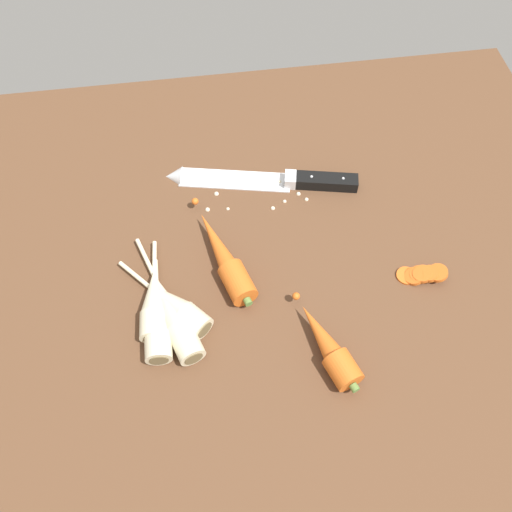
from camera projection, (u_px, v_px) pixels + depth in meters
The scene contains 10 objects.
ground_plane at pixel (254, 257), 91.61cm from camera, with size 120.00×90.00×4.00cm, color brown.
chefs_knife at pixel (258, 179), 97.37cm from camera, with size 34.62×10.69×4.18cm.
whole_carrot at pixel (224, 257), 86.76cm from camera, with size 9.33×21.79×4.20cm.
whole_carrot_second at pixel (329, 347), 78.48cm from camera, with size 8.44×16.65×4.20cm.
parsnip_front at pixel (173, 315), 81.34cm from camera, with size 9.92×23.28×4.00cm.
parsnip_mid_left at pixel (153, 304), 82.37cm from camera, with size 4.43×17.98×4.00cm.
parsnip_mid_right at pixel (157, 324), 80.54cm from camera, with size 4.02×17.79×4.00cm.
parsnip_back at pixel (175, 306), 82.19cm from camera, with size 14.27×15.68×4.00cm.
carrot_slice_stack at pixel (421, 274), 86.38cm from camera, with size 7.80×4.21×2.92cm.
mince_crumbs at pixel (265, 189), 96.57cm from camera, with size 19.16×9.39×0.86cm.
Camera 1 is at (-6.61, -48.45, 75.47)cm, focal length 37.93 mm.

